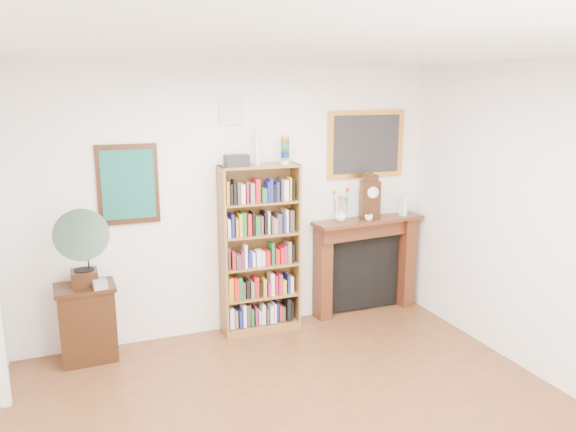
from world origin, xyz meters
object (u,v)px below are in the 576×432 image
at_px(mantel_clock, 370,198).
at_px(bottle_right, 401,207).
at_px(teacup, 369,217).
at_px(fireplace, 365,257).
at_px(side_cabinet, 88,323).
at_px(bottle_left, 404,206).
at_px(gramophone, 82,244).
at_px(bookshelf, 260,240).
at_px(flower_vase, 340,215).
at_px(cd_stack, 100,284).

xyz_separation_m(mantel_clock, bottle_right, (0.44, 0.04, -0.14)).
bearing_deg(teacup, fireplace, 71.87).
distance_m(mantel_clock, bottle_right, 0.47).
height_order(side_cabinet, bottle_left, bottle_left).
relative_size(gramophone, teacup, 8.40).
relative_size(bookshelf, bottle_left, 8.62).
bearing_deg(gramophone, mantel_clock, 3.15).
relative_size(flower_vase, bottle_left, 0.56).
height_order(gramophone, bottle_left, gramophone).
bearing_deg(fireplace, teacup, -113.57).
bearing_deg(bottle_right, fireplace, 176.22).
relative_size(side_cabinet, mantel_clock, 1.50).
relative_size(gramophone, mantel_clock, 1.57).
height_order(side_cabinet, fireplace, fireplace).
relative_size(fireplace, mantel_clock, 2.73).
bearing_deg(side_cabinet, bottle_left, -1.05).
height_order(mantel_clock, flower_vase, mantel_clock).
bearing_deg(fireplace, bottle_left, -15.08).
bearing_deg(teacup, bookshelf, 176.37).
height_order(fireplace, gramophone, gramophone).
bearing_deg(gramophone, cd_stack, -6.87).
distance_m(fireplace, flower_vase, 0.64).
distance_m(cd_stack, bottle_right, 3.40).
distance_m(bookshelf, side_cabinet, 1.87).
bearing_deg(flower_vase, bookshelf, -179.26).
relative_size(bookshelf, teacup, 22.28).
relative_size(fireplace, flower_vase, 10.06).
height_order(cd_stack, flower_vase, flower_vase).
xyz_separation_m(cd_stack, bottle_left, (3.38, 0.17, 0.46)).
xyz_separation_m(side_cabinet, fireplace, (3.06, 0.12, 0.29)).
relative_size(bookshelf, mantel_clock, 4.16).
bearing_deg(mantel_clock, bottle_right, 16.93).
xyz_separation_m(side_cabinet, bottle_left, (3.51, 0.04, 0.87)).
bearing_deg(teacup, flower_vase, 163.34).
bearing_deg(teacup, cd_stack, -177.98).
height_order(side_cabinet, mantel_clock, mantel_clock).
distance_m(side_cabinet, teacup, 3.11).
distance_m(flower_vase, teacup, 0.32).
bearing_deg(cd_stack, teacup, 2.02).
distance_m(mantel_clock, teacup, 0.22).
distance_m(cd_stack, mantel_clock, 2.99).
relative_size(fireplace, cd_stack, 11.30).
bearing_deg(cd_stack, mantel_clock, 3.52).
height_order(bottle_left, bottle_right, bottle_left).
bearing_deg(cd_stack, bookshelf, 6.34).
distance_m(flower_vase, bottle_left, 0.81).
xyz_separation_m(side_cabinet, flower_vase, (2.70, 0.06, 0.82)).
height_order(teacup, bottle_right, bottle_right).
distance_m(bookshelf, cd_stack, 1.65).
bearing_deg(gramophone, side_cabinet, 93.89).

